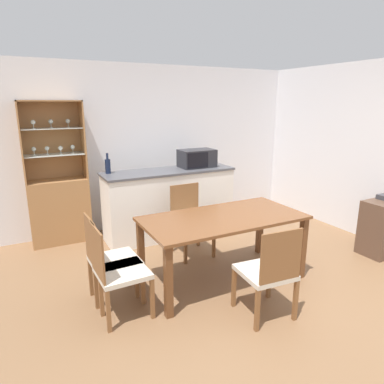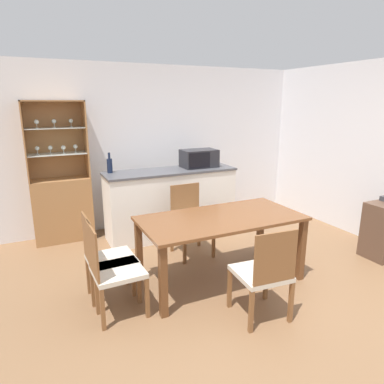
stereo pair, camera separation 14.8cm
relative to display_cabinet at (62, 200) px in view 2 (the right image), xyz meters
name	(u,v)px [view 2 (the right image)]	position (x,y,z in m)	size (l,w,h in m)	color
ground_plane	(239,295)	(1.50, -2.42, -0.60)	(18.00, 18.00, 0.00)	brown
wall_back	(154,146)	(1.50, 0.21, 0.67)	(6.80, 0.06, 2.55)	silver
kitchen_counter	(171,203)	(1.50, -0.50, -0.09)	(1.95, 0.60, 1.01)	white
display_cabinet	(62,200)	(0.00, 0.00, 0.00)	(0.81, 0.38, 2.00)	#A37042
dining_table	(221,225)	(1.48, -2.03, 0.06)	(1.79, 0.89, 0.76)	brown
dining_chair_head_near	(264,273)	(1.48, -2.82, -0.14)	(0.49, 0.49, 0.92)	beige
dining_chair_head_far	(190,221)	(1.48, -1.23, -0.14)	(0.46, 0.46, 0.92)	beige
dining_chair_side_left_near	(112,270)	(0.24, -2.16, -0.14)	(0.47, 0.47, 0.92)	beige
dining_chair_side_left_far	(107,258)	(0.24, -1.90, -0.14)	(0.47, 0.47, 0.92)	beige
microwave	(199,158)	(1.98, -0.47, 0.54)	(0.53, 0.35, 0.27)	#232328
wine_bottle	(110,165)	(0.65, -0.34, 0.52)	(0.08, 0.08, 0.29)	#141E38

